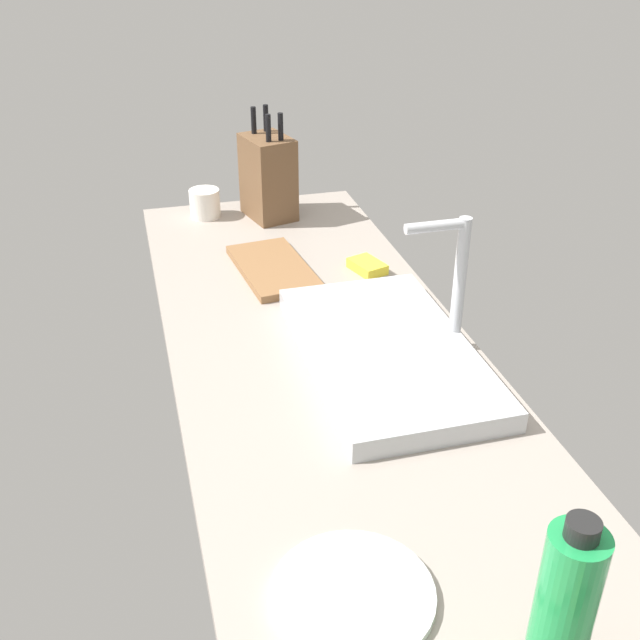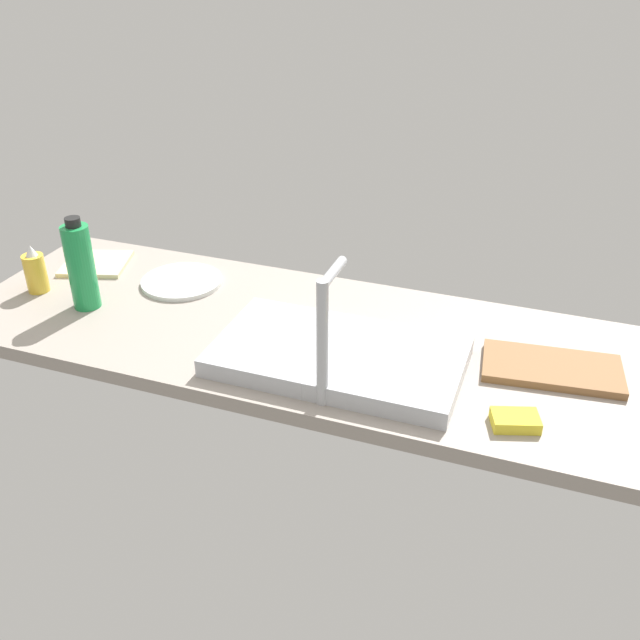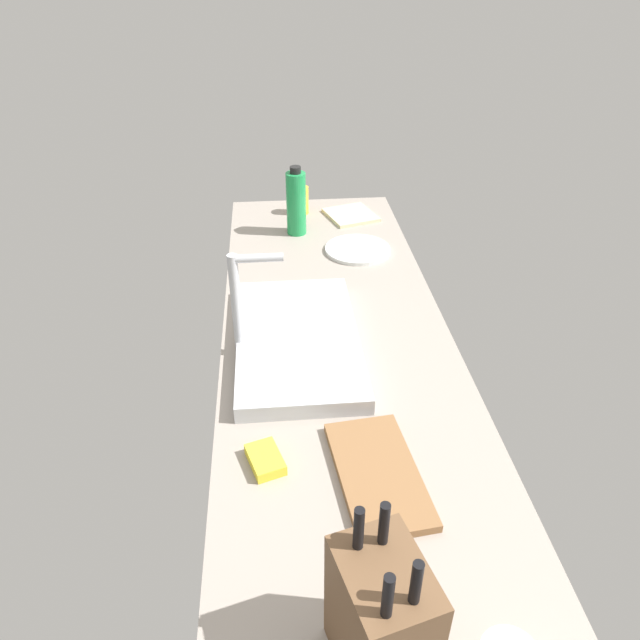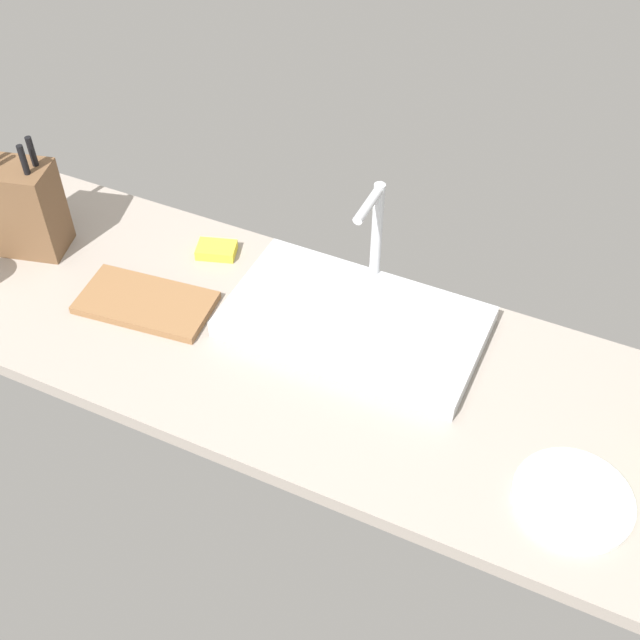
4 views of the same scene
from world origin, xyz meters
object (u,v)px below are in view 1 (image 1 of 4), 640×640
object	(u,v)px
coffee_mug	(205,203)
dish_sponge	(367,266)
water_bottle	(565,606)
knife_block	(268,177)
dinner_plate	(352,595)
sink_basin	(387,353)
faucet	(454,277)
cutting_board	(273,268)

from	to	relation	value
coffee_mug	dish_sponge	distance (cm)	55.05
water_bottle	dish_sponge	world-z (taller)	water_bottle
knife_block	dinner_plate	size ratio (longest dim) A/B	1.36
knife_block	dish_sponge	size ratio (longest dim) A/B	3.26
water_bottle	coffee_mug	distance (cm)	152.55
sink_basin	faucet	distance (cm)	19.23
sink_basin	cutting_board	xyz separation A→B (cm)	(-44.23, -12.94, -1.15)
sink_basin	knife_block	xyz separation A→B (cm)	(-78.90, -6.78, 9.30)
knife_block	faucet	bearing A→B (deg)	-0.17
faucet	knife_block	distance (cm)	80.23
faucet	water_bottle	xyz separation A→B (cm)	(69.15, -16.80, -4.86)
knife_block	dish_sponge	world-z (taller)	knife_block
knife_block	sink_basin	bearing A→B (deg)	-9.71
knife_block	dinner_plate	xyz separation A→B (cm)	(130.76, -15.98, -10.75)
sink_basin	coffee_mug	bearing A→B (deg)	-163.97
sink_basin	dish_sponge	world-z (taller)	sink_basin
faucet	water_bottle	size ratio (longest dim) A/B	1.16
water_bottle	dinner_plate	bearing A→B (deg)	-129.78
sink_basin	coffee_mug	distance (cm)	86.58
dish_sponge	coffee_mug	bearing A→B (deg)	-143.60
sink_basin	knife_block	size ratio (longest dim) A/B	1.84
cutting_board	coffee_mug	distance (cm)	40.59
cutting_board	coffee_mug	world-z (taller)	coffee_mug
cutting_board	water_bottle	xyz separation A→B (cm)	(112.05, 9.35, 10.20)
sink_basin	dinner_plate	world-z (taller)	sink_basin
sink_basin	dish_sponge	size ratio (longest dim) A/B	5.99
knife_block	cutting_board	bearing A→B (deg)	-24.69
faucet	coffee_mug	xyz separation A→B (cm)	(-81.87, -37.12, -12.10)
faucet	knife_block	xyz separation A→B (cm)	(-77.57, -19.99, -4.61)
faucet	dinner_plate	world-z (taller)	faucet
coffee_mug	dish_sponge	bearing A→B (deg)	36.40
cutting_board	dish_sponge	world-z (taller)	dish_sponge
knife_block	water_bottle	world-z (taller)	knife_block
water_bottle	dish_sponge	bearing A→B (deg)	173.42
cutting_board	knife_block	bearing A→B (deg)	169.94
faucet	dish_sponge	distance (cm)	40.65
sink_basin	faucet	bearing A→B (deg)	95.75
sink_basin	coffee_mug	size ratio (longest dim) A/B	6.48
faucet	cutting_board	size ratio (longest dim) A/B	0.94
knife_block	coffee_mug	distance (cm)	19.18
water_bottle	dish_sponge	xyz separation A→B (cm)	(-106.76, 12.31, -9.90)
cutting_board	water_bottle	world-z (taller)	water_bottle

